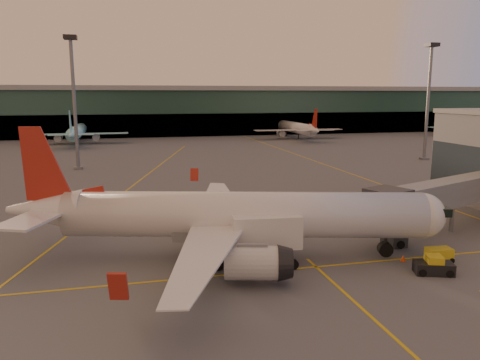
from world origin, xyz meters
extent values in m
plane|color=#4C4F54|center=(0.00, 0.00, 0.00)|extent=(600.00, 600.00, 0.00)
cube|color=gold|center=(0.00, 5.00, 0.01)|extent=(80.00, 0.25, 0.01)
cube|color=gold|center=(-10.00, 45.00, 0.01)|extent=(31.30, 115.98, 0.01)
cube|color=gold|center=(30.00, 70.00, 0.01)|extent=(0.25, 160.00, 0.01)
cube|color=gold|center=(5.00, -8.00, 0.01)|extent=(0.25, 30.00, 0.01)
cube|color=#19382D|center=(0.00, 142.00, 8.00)|extent=(400.00, 18.00, 16.00)
cube|color=gray|center=(0.00, 142.00, 16.80)|extent=(400.00, 20.00, 1.60)
cube|color=black|center=(0.00, 133.50, 4.00)|extent=(400.00, 1.00, 8.00)
cylinder|color=slate|center=(-20.00, 66.00, 12.50)|extent=(0.70, 0.70, 25.00)
cube|color=black|center=(-20.00, 66.00, 25.20)|extent=(2.40, 2.40, 0.80)
cube|color=slate|center=(-20.00, 66.00, 0.25)|extent=(1.60, 1.60, 0.50)
cylinder|color=slate|center=(55.00, 62.00, 12.50)|extent=(0.70, 0.70, 25.00)
cube|color=black|center=(55.00, 62.00, 25.20)|extent=(2.40, 2.40, 0.80)
cube|color=slate|center=(55.00, 62.00, 0.25)|extent=(1.60, 1.60, 0.50)
cylinder|color=silver|center=(-0.53, 8.64, 4.06)|extent=(31.62, 11.92, 4.06)
sphere|color=silver|center=(14.77, 4.65, 4.06)|extent=(3.98, 3.98, 3.98)
cube|color=black|center=(15.89, 4.35, 4.57)|extent=(2.43, 3.01, 0.71)
cone|color=silver|center=(-17.69, 13.13, 4.36)|extent=(7.69, 5.49, 3.86)
cube|color=silver|center=(-18.20, 9.67, 4.47)|extent=(5.55, 7.31, 0.20)
cylinder|color=silver|center=(-1.34, 2.48, 1.83)|extent=(4.77, 3.63, 2.64)
cylinder|color=black|center=(-3.43, 6.68, 0.91)|extent=(2.13, 1.84, 1.83)
cylinder|color=black|center=(-3.43, 6.68, 1.47)|extent=(0.37, 0.37, 1.12)
cube|color=silver|center=(-16.44, 16.39, 4.47)|extent=(4.01, 6.89, 0.20)
cylinder|color=silver|center=(1.78, 14.42, 1.83)|extent=(4.77, 3.63, 2.64)
cylinder|color=black|center=(-2.10, 11.78, 0.91)|extent=(2.13, 1.84, 1.83)
cylinder|color=black|center=(-2.10, 11.78, 1.47)|extent=(0.37, 0.37, 1.12)
cube|color=slate|center=(-1.65, 8.94, 2.74)|extent=(10.52, 5.68, 1.62)
cylinder|color=black|center=(11.79, 5.43, 0.91)|extent=(1.44, 1.11, 1.28)
cube|color=slate|center=(23.37, 11.64, 4.36)|extent=(22.24, 11.13, 2.70)
cube|color=#2D3035|center=(13.25, 7.87, 4.36)|extent=(4.44, 4.44, 3.00)
cube|color=#2D3035|center=(14.75, 8.77, 1.20)|extent=(1.60, 2.40, 2.40)
cylinder|color=black|center=(14.75, 7.67, 0.40)|extent=(0.80, 0.40, 0.80)
cylinder|color=black|center=(14.75, 9.87, 0.40)|extent=(0.80, 0.40, 0.80)
cylinder|color=slate|center=(23.37, 11.64, 1.53)|extent=(0.50, 0.50, 3.06)
cube|color=maroon|center=(1.20, 6.27, 0.75)|extent=(3.43, 2.71, 1.51)
cube|color=silver|center=(0.90, 6.30, 3.12)|extent=(6.04, 3.06, 2.81)
cylinder|color=black|center=(-0.72, 5.25, 0.45)|extent=(0.93, 0.44, 0.90)
cylinder|color=black|center=(2.88, 4.90, 0.45)|extent=(0.93, 0.44, 0.90)
cube|color=gold|center=(15.95, 3.55, 0.65)|extent=(2.24, 1.44, 1.29)
cylinder|color=black|center=(15.06, 3.08, 0.27)|extent=(0.56, 0.31, 0.54)
cylinder|color=black|center=(16.77, 2.95, 0.27)|extent=(0.56, 0.31, 0.54)
cube|color=black|center=(13.82, 1.30, 0.49)|extent=(3.39, 2.50, 0.98)
cube|color=gold|center=(13.82, 1.30, 1.16)|extent=(1.64, 1.75, 0.80)
cylinder|color=black|center=(12.58, 0.97, 0.31)|extent=(0.68, 0.46, 0.62)
cylinder|color=black|center=(14.60, 0.28, 0.31)|extent=(0.68, 0.46, 0.62)
cone|color=#EB440C|center=(18.85, 6.15, 0.26)|extent=(0.41, 0.41, 0.52)
cube|color=#EB440C|center=(18.85, 6.15, 0.01)|extent=(0.35, 0.35, 0.03)
cone|color=#EB440C|center=(-3.95, 27.09, 0.32)|extent=(0.50, 0.50, 0.63)
cube|color=#EB440C|center=(-3.95, 27.09, 0.02)|extent=(0.43, 0.43, 0.03)
cone|color=#EB440C|center=(13.06, 4.52, 0.28)|extent=(0.45, 0.45, 0.57)
cube|color=#EB440C|center=(13.06, 4.52, 0.02)|extent=(0.39, 0.39, 0.03)
camera|label=1|loc=(-10.25, -30.49, 14.56)|focal=35.00mm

